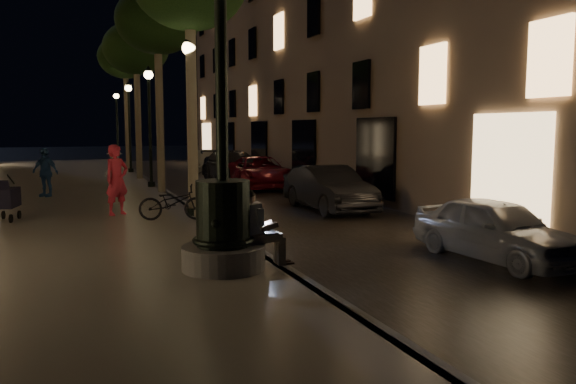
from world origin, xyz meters
name	(u,v)px	position (x,y,z in m)	size (l,w,h in m)	color
ground	(163,194)	(0.00, 15.00, 0.00)	(120.00, 120.00, 0.00)	black
cobble_lane	(237,191)	(3.00, 15.00, 0.01)	(6.00, 45.00, 0.02)	black
promenade	(52,196)	(-4.00, 15.00, 0.10)	(8.00, 45.00, 0.20)	slate
curb_strip	(163,191)	(0.00, 15.00, 0.10)	(0.25, 45.00, 0.20)	#59595B
building_right	(356,26)	(10.00, 18.00, 7.50)	(8.00, 36.00, 15.00)	#7F654F
fountain_lamppost	(223,210)	(-1.00, 2.00, 1.21)	(1.40, 1.40, 5.21)	#59595B
seated_man_laptop	(258,225)	(-0.39, 2.00, 0.91)	(0.96, 0.33, 1.33)	gray
tree_second	(157,22)	(-0.20, 14.00, 6.33)	(3.00, 3.00, 7.40)	#6B604C
tree_third	(136,49)	(-0.30, 20.00, 6.14)	(3.00, 3.00, 7.20)	#6B604C
tree_far	(125,58)	(-0.22, 26.00, 6.43)	(3.00, 3.00, 7.50)	#6B604C
lamp_curb_a	(190,102)	(-0.30, 8.00, 3.24)	(0.36, 0.36, 4.81)	black
lamp_curb_b	(149,111)	(-0.30, 16.00, 3.24)	(0.36, 0.36, 4.81)	black
lamp_curb_c	(129,115)	(-0.30, 24.00, 3.24)	(0.36, 0.36, 4.81)	black
lamp_curb_d	(117,118)	(-0.30, 32.00, 3.24)	(0.36, 0.36, 4.81)	black
stroller	(6,198)	(-4.90, 8.76, 0.79)	(0.66, 1.17, 1.18)	black
car_front	(496,229)	(4.29, 1.50, 0.62)	(1.46, 3.62, 1.23)	#B7BAC0
car_second	(328,188)	(4.12, 8.68, 0.69)	(1.47, 4.22, 1.39)	black
car_third	(259,172)	(4.22, 15.77, 0.67)	(2.23, 4.84, 1.35)	maroon
car_rear	(234,166)	(4.00, 19.00, 0.73)	(2.06, 5.06, 1.47)	#2B2A2F
car_fifth	(206,161)	(4.07, 25.26, 0.64)	(1.36, 3.90, 1.29)	#A2A29D
pedestrian_red	(117,180)	(-2.17, 8.83, 1.16)	(0.70, 0.46, 1.92)	#D52A42
pedestrian_white	(115,169)	(-1.72, 15.69, 0.99)	(1.02, 0.58, 1.57)	white
pedestrian_blue	(45,172)	(-4.15, 13.99, 1.04)	(0.99, 0.41, 1.69)	#285395
bicycle	(173,202)	(-0.91, 7.38, 0.66)	(0.61, 1.74, 0.92)	black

